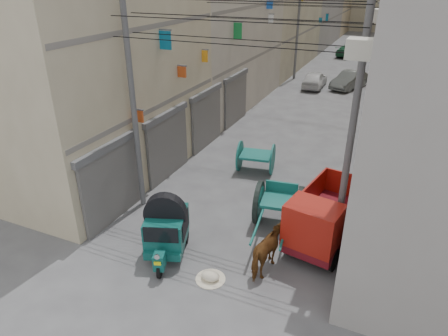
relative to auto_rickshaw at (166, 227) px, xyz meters
The scene contains 13 objects.
shutters_left 7.10m from the auto_rickshaw, 112.61° to the left, with size 0.18×14.40×2.88m.
signboards 18.03m from the auto_rickshaw, 86.20° to the left, with size 8.22×40.52×5.67m.
utility_poles 13.57m from the auto_rickshaw, 84.82° to the left, with size 7.40×22.20×8.00m.
overhead_cables 12.13m from the auto_rickshaw, 83.55° to the left, with size 7.40×22.52×1.12m.
auto_rickshaw is the anchor object (origin of this frame).
tonga_cart 3.98m from the auto_rickshaw, 47.28° to the left, with size 1.76×3.50×1.51m.
mini_truck 4.83m from the auto_rickshaw, 26.43° to the left, with size 2.18×3.77×2.00m.
second_cart 6.53m from the auto_rickshaw, 84.91° to the left, with size 1.73×1.58×1.35m.
feed_sack 2.03m from the auto_rickshaw, 18.35° to the right, with size 0.54×0.43×0.27m, color beige.
horse 3.24m from the auto_rickshaw, ahead, with size 0.75×1.65×1.39m, color brown.
distant_car_white 22.00m from the auto_rickshaw, 90.61° to the left, with size 1.47×3.65×1.24m, color silver.
distant_car_grey 22.93m from the auto_rickshaw, 84.41° to the left, with size 1.35×3.87×1.28m, color #4D514E.
distant_car_green 36.17m from the auto_rickshaw, 89.53° to the left, with size 1.67×4.12×1.20m, color #1D5636.
Camera 1 is at (4.55, -4.74, 7.94)m, focal length 32.00 mm.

